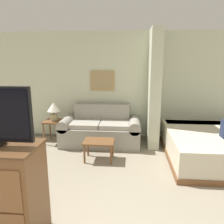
{
  "coord_description": "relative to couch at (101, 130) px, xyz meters",
  "views": [
    {
      "loc": [
        0.26,
        -1.25,
        1.9
      ],
      "look_at": [
        -0.06,
        2.42,
        1.05
      ],
      "focal_mm": 35.0,
      "sensor_mm": 36.0,
      "label": 1
    }
  ],
  "objects": [
    {
      "name": "side_table",
      "position": [
        -1.11,
        0.01,
        0.12
      ],
      "size": [
        0.46,
        0.46,
        0.54
      ],
      "color": "brown",
      "rests_on": "ground_plane"
    },
    {
      "name": "wall_back",
      "position": [
        0.43,
        0.48,
        0.96
      ],
      "size": [
        7.41,
        0.16,
        2.6
      ],
      "color": "beige",
      "rests_on": "ground_plane"
    },
    {
      "name": "coffee_table",
      "position": [
        0.09,
        -0.88,
        0.01
      ],
      "size": [
        0.59,
        0.43,
        0.4
      ],
      "color": "brown",
      "rests_on": "ground_plane"
    },
    {
      "name": "wall_partition_pillar",
      "position": [
        1.21,
        0.06,
        0.97
      ],
      "size": [
        0.24,
        0.72,
        2.6
      ],
      "color": "beige",
      "rests_on": "ground_plane"
    },
    {
      "name": "table_lamp",
      "position": [
        -1.11,
        0.01,
        0.48
      ],
      "size": [
        0.3,
        0.3,
        0.43
      ],
      "color": "tan",
      "rests_on": "side_table"
    },
    {
      "name": "couch",
      "position": [
        0.0,
        0.0,
        0.0
      ],
      "size": [
        1.85,
        0.84,
        0.91
      ],
      "color": "gray",
      "rests_on": "ground_plane"
    },
    {
      "name": "bed",
      "position": [
        2.38,
        -0.64,
        -0.06
      ],
      "size": [
        1.9,
        2.05,
        0.54
      ],
      "color": "brown",
      "rests_on": "ground_plane"
    }
  ]
}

